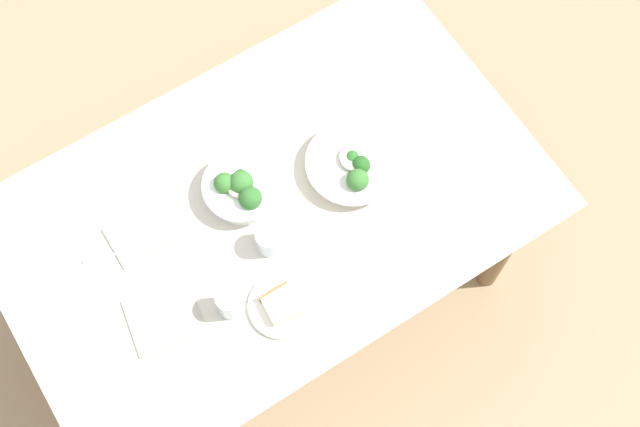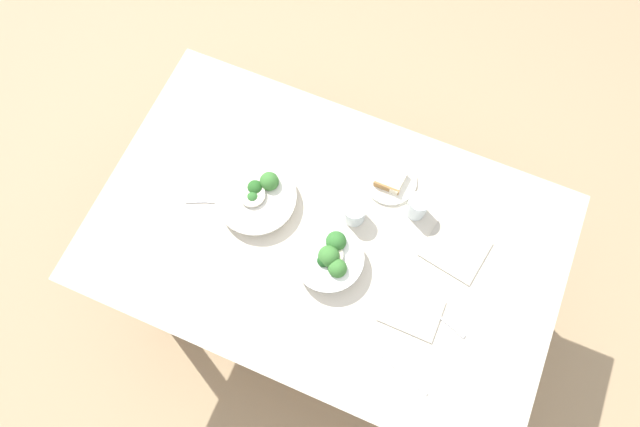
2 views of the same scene
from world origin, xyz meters
TOP-DOWN VIEW (x-y plane):
  - ground_plane at (0.00, 0.00)m, footprint 6.00×6.00m
  - dining_table at (0.00, 0.00)m, footprint 1.48×0.93m
  - broccoli_bowl_far at (-0.25, 0.03)m, footprint 0.26×0.26m
  - broccoli_bowl_near at (0.04, -0.07)m, footprint 0.22×0.22m
  - bread_side_plate at (0.12, 0.26)m, footprint 0.18×0.18m
  - water_glass_center at (0.05, 0.10)m, footprint 0.07×0.07m
  - water_glass_side at (0.23, 0.19)m, footprint 0.07×0.07m
  - fork_by_far_bowl at (-0.42, -0.05)m, footprint 0.10×0.05m
  - fork_by_near_bowl at (0.46, -0.12)m, footprint 0.10×0.04m
  - table_knife_left at (0.35, -0.30)m, footprint 0.20×0.07m
  - napkin_folded_upper at (0.33, -0.12)m, footprint 0.18×0.14m
  - napkin_folded_lower at (0.39, 0.12)m, footprint 0.21×0.19m

SIDE VIEW (x-z plane):
  - ground_plane at x=0.00m, z-range 0.00..0.00m
  - dining_table at x=0.00m, z-range 0.26..1.01m
  - table_knife_left at x=0.35m, z-range 0.75..0.75m
  - fork_by_near_bowl at x=0.46m, z-range 0.75..0.76m
  - fork_by_far_bowl at x=-0.42m, z-range 0.75..0.76m
  - napkin_folded_upper at x=0.33m, z-range 0.75..0.76m
  - napkin_folded_lower at x=0.39m, z-range 0.75..0.76m
  - bread_side_plate at x=0.12m, z-range 0.74..0.78m
  - broccoli_bowl_far at x=-0.25m, z-range 0.73..0.82m
  - broccoli_bowl_near at x=0.04m, z-range 0.74..0.84m
  - water_glass_center at x=0.05m, z-range 0.75..0.83m
  - water_glass_side at x=0.23m, z-range 0.75..0.84m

